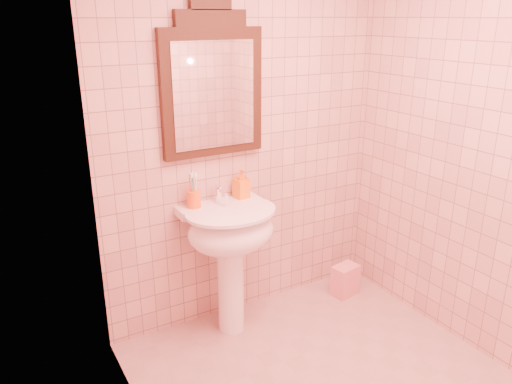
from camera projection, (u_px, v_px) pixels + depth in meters
back_wall at (246, 136)px, 3.25m from camera, size 2.00×0.02×2.50m
pedestal_sink at (231, 239)px, 3.14m from camera, size 0.58×0.58×0.86m
faucet at (220, 194)px, 3.17m from camera, size 0.04×0.16×0.11m
mirror at (213, 86)px, 3.00m from camera, size 0.66×0.06×0.92m
toothbrush_cup at (194, 199)px, 3.10m from camera, size 0.09×0.09×0.20m
soap_dispenser at (241, 184)px, 3.25m from camera, size 0.10×0.10×0.19m
towel at (345, 280)px, 3.74m from camera, size 0.21×0.16×0.24m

